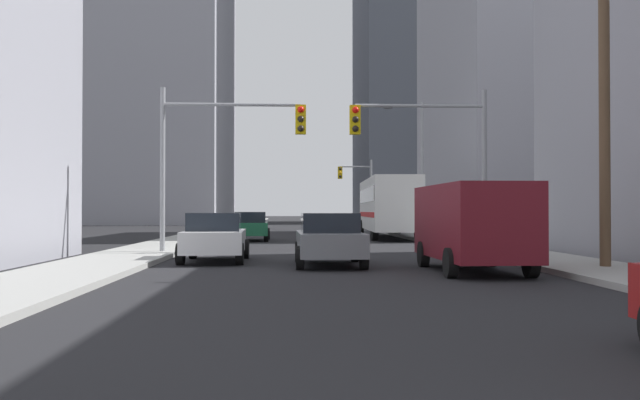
{
  "coord_description": "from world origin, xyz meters",
  "views": [
    {
      "loc": [
        -1.31,
        -2.03,
        1.59
      ],
      "look_at": [
        0.0,
        27.25,
        2.04
      ],
      "focal_mm": 39.11,
      "sensor_mm": 36.0,
      "label": 1
    }
  ],
  "objects_px": {
    "traffic_signal_near_left": "(227,140)",
    "traffic_signal_far_right": "(357,183)",
    "city_bus": "(388,205)",
    "sedan_grey": "(329,239)",
    "sedan_white": "(215,237)",
    "traffic_signal_near_right": "(425,142)",
    "cargo_van_maroon": "(472,222)",
    "sedan_green": "(250,226)"
  },
  "relations": [
    {
      "from": "cargo_van_maroon",
      "to": "traffic_signal_far_right",
      "type": "bearing_deg",
      "value": 88.47
    },
    {
      "from": "sedan_grey",
      "to": "traffic_signal_near_right",
      "type": "xyz_separation_m",
      "value": [
        3.78,
        4.98,
        3.33
      ]
    },
    {
      "from": "traffic_signal_near_right",
      "to": "traffic_signal_far_right",
      "type": "relative_size",
      "value": 1.0
    },
    {
      "from": "cargo_van_maroon",
      "to": "sedan_grey",
      "type": "relative_size",
      "value": 1.24
    },
    {
      "from": "city_bus",
      "to": "sedan_grey",
      "type": "height_order",
      "value": "city_bus"
    },
    {
      "from": "sedan_green",
      "to": "traffic_signal_far_right",
      "type": "xyz_separation_m",
      "value": [
        7.92,
        23.24,
        3.23
      ]
    },
    {
      "from": "city_bus",
      "to": "traffic_signal_near_right",
      "type": "relative_size",
      "value": 1.93
    },
    {
      "from": "traffic_signal_near_left",
      "to": "cargo_van_maroon",
      "type": "bearing_deg",
      "value": -45.56
    },
    {
      "from": "city_bus",
      "to": "traffic_signal_near_right",
      "type": "bearing_deg",
      "value": -92.95
    },
    {
      "from": "sedan_green",
      "to": "traffic_signal_near_right",
      "type": "bearing_deg",
      "value": -59.43
    },
    {
      "from": "sedan_white",
      "to": "city_bus",
      "type": "bearing_deg",
      "value": 66.23
    },
    {
      "from": "city_bus",
      "to": "sedan_grey",
      "type": "bearing_deg",
      "value": -102.85
    },
    {
      "from": "sedan_white",
      "to": "traffic_signal_near_right",
      "type": "distance_m",
      "value": 8.61
    },
    {
      "from": "cargo_van_maroon",
      "to": "sedan_green",
      "type": "relative_size",
      "value": 1.23
    },
    {
      "from": "cargo_van_maroon",
      "to": "sedan_green",
      "type": "bearing_deg",
      "value": 109.72
    },
    {
      "from": "traffic_signal_near_left",
      "to": "sedan_white",
      "type": "bearing_deg",
      "value": -91.17
    },
    {
      "from": "city_bus",
      "to": "cargo_van_maroon",
      "type": "height_order",
      "value": "city_bus"
    },
    {
      "from": "city_bus",
      "to": "sedan_green",
      "type": "xyz_separation_m",
      "value": [
        -7.74,
        -3.16,
        -1.16
      ]
    },
    {
      "from": "sedan_white",
      "to": "traffic_signal_near_right",
      "type": "height_order",
      "value": "traffic_signal_near_right"
    },
    {
      "from": "sedan_green",
      "to": "sedan_white",
      "type": "bearing_deg",
      "value": -91.05
    },
    {
      "from": "sedan_grey",
      "to": "traffic_signal_near_left",
      "type": "relative_size",
      "value": 0.7
    },
    {
      "from": "traffic_signal_near_right",
      "to": "traffic_signal_far_right",
      "type": "xyz_separation_m",
      "value": [
        0.95,
        35.04,
        -0.1
      ]
    },
    {
      "from": "traffic_signal_near_right",
      "to": "sedan_grey",
      "type": "bearing_deg",
      "value": -127.16
    },
    {
      "from": "sedan_white",
      "to": "sedan_grey",
      "type": "bearing_deg",
      "value": -26.72
    },
    {
      "from": "sedan_grey",
      "to": "traffic_signal_far_right",
      "type": "distance_m",
      "value": 40.43
    },
    {
      "from": "sedan_grey",
      "to": "sedan_green",
      "type": "bearing_deg",
      "value": 100.77
    },
    {
      "from": "traffic_signal_near_left",
      "to": "traffic_signal_far_right",
      "type": "bearing_deg",
      "value": 76.94
    },
    {
      "from": "sedan_white",
      "to": "traffic_signal_near_left",
      "type": "relative_size",
      "value": 0.71
    },
    {
      "from": "city_bus",
      "to": "cargo_van_maroon",
      "type": "distance_m",
      "value": 22.13
    },
    {
      "from": "traffic_signal_near_left",
      "to": "traffic_signal_far_right",
      "type": "height_order",
      "value": "same"
    },
    {
      "from": "sedan_grey",
      "to": "sedan_green",
      "type": "relative_size",
      "value": 0.99
    },
    {
      "from": "sedan_white",
      "to": "traffic_signal_far_right",
      "type": "bearing_deg",
      "value": 77.92
    },
    {
      "from": "sedan_white",
      "to": "cargo_van_maroon",
      "type": "bearing_deg",
      "value": -28.9
    },
    {
      "from": "sedan_grey",
      "to": "traffic_signal_far_right",
      "type": "bearing_deg",
      "value": 83.27
    },
    {
      "from": "cargo_van_maroon",
      "to": "sedan_green",
      "type": "distance_m",
      "value": 20.13
    },
    {
      "from": "sedan_white",
      "to": "traffic_signal_near_left",
      "type": "height_order",
      "value": "traffic_signal_near_left"
    },
    {
      "from": "city_bus",
      "to": "traffic_signal_near_left",
      "type": "height_order",
      "value": "traffic_signal_near_left"
    },
    {
      "from": "sedan_white",
      "to": "traffic_signal_far_right",
      "type": "xyz_separation_m",
      "value": [
        8.19,
        38.28,
        3.23
      ]
    },
    {
      "from": "traffic_signal_far_right",
      "to": "sedan_green",
      "type": "bearing_deg",
      "value": -108.81
    },
    {
      "from": "sedan_white",
      "to": "traffic_signal_near_left",
      "type": "xyz_separation_m",
      "value": [
        0.07,
        3.24,
        3.34
      ]
    },
    {
      "from": "sedan_grey",
      "to": "sedan_green",
      "type": "height_order",
      "value": "same"
    },
    {
      "from": "sedan_white",
      "to": "traffic_signal_near_left",
      "type": "bearing_deg",
      "value": 88.83
    }
  ]
}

